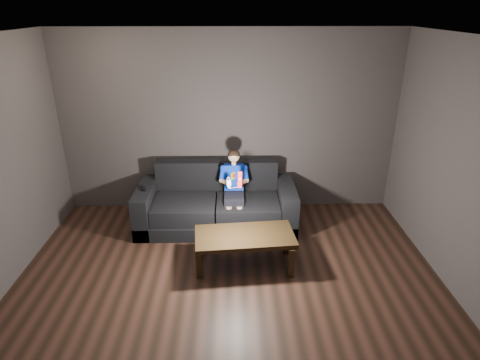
{
  "coord_description": "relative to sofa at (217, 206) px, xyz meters",
  "views": [
    {
      "loc": [
        0.06,
        -3.28,
        2.97
      ],
      "look_at": [
        0.15,
        1.55,
        0.85
      ],
      "focal_mm": 30.0,
      "sensor_mm": 36.0,
      "label": 1
    }
  ],
  "objects": [
    {
      "name": "wii_remote_black",
      "position": [
        -1.01,
        -0.08,
        0.34
      ],
      "size": [
        0.09,
        0.17,
        0.03
      ],
      "color": "black",
      "rests_on": "sofa"
    },
    {
      "name": "ceiling",
      "position": [
        0.18,
        -1.89,
        2.42
      ],
      "size": [
        5.0,
        5.0,
        0.02
      ],
      "primitive_type": "cube",
      "color": "silver",
      "rests_on": "back_wall"
    },
    {
      "name": "wii_remote_red",
      "position": [
        0.33,
        -0.46,
        0.62
      ],
      "size": [
        0.06,
        0.08,
        0.22
      ],
      "color": "red",
      "rests_on": "child"
    },
    {
      "name": "back_wall",
      "position": [
        0.18,
        0.61,
        1.07
      ],
      "size": [
        5.0,
        0.04,
        2.7
      ],
      "primitive_type": "cube",
      "color": "#3F3837",
      "rests_on": "ground"
    },
    {
      "name": "child",
      "position": [
        0.26,
        -0.07,
        0.41
      ],
      "size": [
        0.41,
        0.5,
        1.0
      ],
      "color": "black",
      "rests_on": "sofa"
    },
    {
      "name": "sofa",
      "position": [
        0.0,
        0.0,
        0.0
      ],
      "size": [
        2.24,
        0.97,
        0.87
      ],
      "color": "black",
      "rests_on": "floor"
    },
    {
      "name": "coffee_table",
      "position": [
        0.38,
        -1.03,
        0.09
      ],
      "size": [
        1.24,
        0.7,
        0.43
      ],
      "color": "black",
      "rests_on": "floor"
    },
    {
      "name": "floor",
      "position": [
        0.18,
        -1.89,
        -0.28
      ],
      "size": [
        5.0,
        5.0,
        0.0
      ],
      "primitive_type": "plane",
      "color": "black",
      "rests_on": "ground"
    },
    {
      "name": "nunchuk_white",
      "position": [
        0.19,
        -0.45,
        0.58
      ],
      "size": [
        0.08,
        0.11,
        0.16
      ],
      "color": "silver",
      "rests_on": "child"
    }
  ]
}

